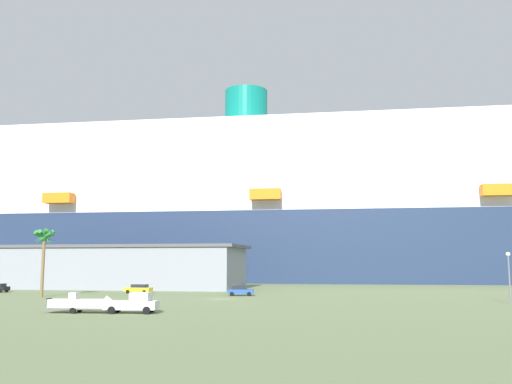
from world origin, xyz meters
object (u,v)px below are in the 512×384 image
at_px(cruise_ship, 371,216).
at_px(small_boat_on_trailer, 85,304).
at_px(palm_tree, 44,241).
at_px(street_lamp, 509,269).
at_px(pickup_truck, 134,303).
at_px(parked_car_blue_suv, 240,291).
at_px(parked_car_yellow_taxi, 139,289).

relative_size(cruise_ship, small_boat_on_trailer, 32.98).
bearing_deg(palm_tree, street_lamp, 0.50).
distance_m(cruise_ship, street_lamp, 82.31).
xyz_separation_m(pickup_truck, palm_tree, (-26.25, 22.47, 7.70)).
height_order(pickup_truck, street_lamp, street_lamp).
bearing_deg(parked_car_blue_suv, cruise_ship, 73.75).
xyz_separation_m(street_lamp, parked_car_blue_suv, (-38.81, 9.50, -3.66)).
distance_m(pickup_truck, street_lamp, 48.24).
distance_m(cruise_ship, small_boat_on_trailer, 108.20).
relative_size(street_lamp, parked_car_yellow_taxi, 1.40).
distance_m(street_lamp, parked_car_blue_suv, 40.13).
bearing_deg(parked_car_yellow_taxi, palm_tree, -130.54).
xyz_separation_m(cruise_ship, small_boat_on_trailer, (-28.90, -102.80, -17.45)).
height_order(palm_tree, street_lamp, palm_tree).
distance_m(pickup_truck, palm_tree, 35.40).
relative_size(pickup_truck, parked_car_blue_suv, 1.30).
height_order(street_lamp, parked_car_yellow_taxi, street_lamp).
xyz_separation_m(pickup_truck, small_boat_on_trailer, (-5.24, -0.76, -0.08)).
xyz_separation_m(small_boat_on_trailer, street_lamp, (47.47, 23.83, 3.53)).
height_order(street_lamp, parked_car_blue_suv, street_lamp).
relative_size(small_boat_on_trailer, parked_car_yellow_taxi, 1.84).
bearing_deg(palm_tree, parked_car_yellow_taxi, 49.46).
bearing_deg(small_boat_on_trailer, pickup_truck, 8.25).
relative_size(palm_tree, parked_car_blue_suv, 2.40).
height_order(cruise_ship, small_boat_on_trailer, cruise_ship).
distance_m(palm_tree, parked_car_blue_suv, 32.31).
bearing_deg(cruise_ship, palm_tree, -122.10).
bearing_deg(parked_car_blue_suv, palm_tree, -161.21).
relative_size(pickup_truck, street_lamp, 0.87).
xyz_separation_m(cruise_ship, parked_car_yellow_taxi, (-39.23, -67.08, -17.57)).
xyz_separation_m(street_lamp, parked_car_yellow_taxi, (-57.79, 11.89, -3.66)).
height_order(pickup_truck, parked_car_yellow_taxi, pickup_truck).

